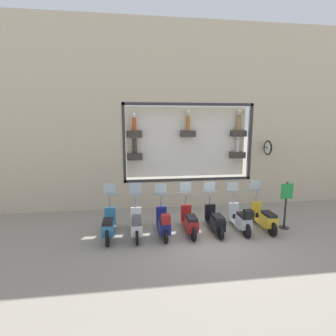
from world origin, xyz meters
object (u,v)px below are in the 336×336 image
Objects in this scene: scooter_red_3 at (190,222)px; scooter_teal_6 at (109,226)px; scooter_navy_4 at (164,223)px; scooter_yellow_0 at (264,218)px; scooter_black_2 at (215,221)px; scooter_white_5 at (137,224)px; scooter_silver_1 at (241,219)px; shop_sign_post at (286,204)px.

scooter_red_3 is 2.71m from scooter_teal_6.
scooter_navy_4 is (-0.07, 0.90, 0.03)m from scooter_red_3.
scooter_yellow_0 is 1.01× the size of scooter_navy_4.
scooter_black_2 is 0.90m from scooter_red_3.
scooter_yellow_0 reaches higher than scooter_navy_4.
scooter_white_5 reaches higher than scooter_yellow_0.
scooter_red_3 is at bearing -90.09° from scooter_teal_6.
scooter_yellow_0 is 1.00× the size of scooter_silver_1.
scooter_navy_4 is (-0.07, 1.80, 0.04)m from scooter_black_2.
scooter_teal_6 reaches higher than scooter_yellow_0.
scooter_yellow_0 is at bearing -90.05° from scooter_teal_6.
scooter_black_2 is 0.99× the size of scooter_teal_6.
scooter_white_5 is 1.05× the size of shop_sign_post.
scooter_yellow_0 is 0.93m from shop_sign_post.
scooter_silver_1 is at bearing -89.99° from scooter_white_5.
shop_sign_post reaches higher than scooter_red_3.
shop_sign_post is (0.10, -4.40, 0.46)m from scooter_navy_4.
scooter_white_5 is at bearing 89.72° from scooter_navy_4.
scooter_navy_4 is at bearing 94.45° from scooter_red_3.
scooter_silver_1 is 0.91m from scooter_black_2.
shop_sign_post is at bearing -87.83° from scooter_yellow_0.
scooter_black_2 reaches higher than scooter_navy_4.
scooter_white_5 is at bearing 92.09° from scooter_red_3.
scooter_teal_6 is at bearing 89.12° from scooter_silver_1.
scooter_silver_1 is 3.61m from scooter_white_5.
scooter_silver_1 is at bearing -90.88° from scooter_teal_6.
scooter_teal_6 is at bearing 89.91° from scooter_red_3.
scooter_teal_6 is at bearing 90.23° from shop_sign_post.
scooter_red_3 reaches higher than scooter_black_2.
shop_sign_post reaches higher than scooter_black_2.
scooter_red_3 is 1.06× the size of shop_sign_post.
scooter_red_3 is 1.00× the size of scooter_white_5.
scooter_silver_1 is 1.00× the size of scooter_red_3.
scooter_navy_4 is 0.90m from scooter_white_5.
scooter_teal_6 reaches higher than scooter_white_5.
scooter_black_2 is 1.00× the size of scooter_red_3.
scooter_yellow_0 is 1.00× the size of scooter_red_3.
scooter_yellow_0 is 4.51m from scooter_white_5.
scooter_teal_6 is 1.06× the size of shop_sign_post.
scooter_navy_4 is (-0.01, 2.71, -0.01)m from scooter_silver_1.
scooter_silver_1 is at bearing 94.09° from scooter_yellow_0.
scooter_teal_6 reaches higher than scooter_silver_1.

